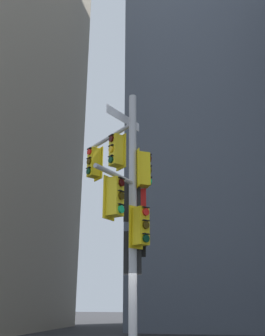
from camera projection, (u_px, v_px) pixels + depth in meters
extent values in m
cube|color=#4C5460|center=(209.00, 84.00, 34.03)|extent=(12.90, 12.90, 41.93)
cylinder|color=#B2B2B5|center=(133.00, 221.00, 9.90)|extent=(0.22, 0.22, 7.77)
cylinder|color=#B2B2B5|center=(110.00, 137.00, 11.81)|extent=(1.93, 1.63, 0.12)
cylinder|color=#B2B2B5|center=(115.00, 175.00, 9.58)|extent=(0.69, 1.66, 0.12)
cube|color=yellow|center=(121.00, 152.00, 11.44)|extent=(0.39, 0.33, 1.14)
cube|color=yellow|center=(116.00, 151.00, 11.33)|extent=(0.48, 0.48, 1.00)
cylinder|color=#360605|center=(111.00, 139.00, 11.34)|extent=(0.19, 0.17, 0.20)
cube|color=black|center=(111.00, 135.00, 11.38)|extent=(0.22, 0.20, 0.02)
cylinder|color=yellow|center=(111.00, 149.00, 11.22)|extent=(0.19, 0.17, 0.20)
cube|color=black|center=(111.00, 146.00, 11.26)|extent=(0.22, 0.20, 0.02)
cylinder|color=#06311C|center=(111.00, 160.00, 11.10)|extent=(0.19, 0.17, 0.20)
cube|color=black|center=(111.00, 156.00, 11.14)|extent=(0.22, 0.20, 0.02)
cube|color=yellow|center=(99.00, 164.00, 12.43)|extent=(0.39, 0.33, 1.14)
cube|color=yellow|center=(94.00, 163.00, 12.32)|extent=(0.48, 0.48, 1.00)
cylinder|color=red|center=(89.00, 152.00, 12.32)|extent=(0.19, 0.17, 0.20)
cube|color=black|center=(89.00, 149.00, 12.36)|extent=(0.22, 0.20, 0.02)
cylinder|color=#3C2C06|center=(89.00, 161.00, 12.20)|extent=(0.19, 0.17, 0.20)
cube|color=black|center=(89.00, 158.00, 12.24)|extent=(0.22, 0.20, 0.02)
cylinder|color=#06311C|center=(88.00, 171.00, 12.08)|extent=(0.19, 0.17, 0.20)
cube|color=black|center=(88.00, 168.00, 12.12)|extent=(0.22, 0.20, 0.02)
cube|color=yellow|center=(109.00, 198.00, 9.47)|extent=(0.19, 0.46, 1.14)
cube|color=yellow|center=(115.00, 197.00, 9.38)|extent=(0.43, 0.43, 1.00)
cylinder|color=#360605|center=(121.00, 183.00, 9.40)|extent=(0.12, 0.21, 0.20)
cube|color=black|center=(122.00, 178.00, 9.44)|extent=(0.14, 0.23, 0.02)
cylinder|color=#3C2C06|center=(121.00, 196.00, 9.28)|extent=(0.12, 0.21, 0.20)
cube|color=black|center=(122.00, 191.00, 9.31)|extent=(0.14, 0.23, 0.02)
cylinder|color=#19C672|center=(121.00, 209.00, 9.16)|extent=(0.12, 0.21, 0.20)
cube|color=black|center=(121.00, 205.00, 9.19)|extent=(0.14, 0.23, 0.02)
cube|color=black|center=(132.00, 253.00, 9.72)|extent=(0.47, 0.16, 1.14)
cube|color=black|center=(132.00, 254.00, 9.90)|extent=(0.42, 0.42, 1.00)
cylinder|color=#360605|center=(132.00, 242.00, 10.21)|extent=(0.21, 0.11, 0.20)
cube|color=black|center=(132.00, 237.00, 10.25)|extent=(0.23, 0.13, 0.02)
cylinder|color=#3C2C06|center=(132.00, 254.00, 10.09)|extent=(0.21, 0.11, 0.20)
cube|color=black|center=(132.00, 250.00, 10.13)|extent=(0.23, 0.13, 0.02)
cylinder|color=#19C672|center=(132.00, 267.00, 9.97)|extent=(0.21, 0.11, 0.20)
cube|color=black|center=(132.00, 263.00, 10.01)|extent=(0.23, 0.13, 0.02)
cube|color=black|center=(132.00, 202.00, 10.20)|extent=(0.46, 0.20, 1.14)
cube|color=black|center=(131.00, 203.00, 10.38)|extent=(0.44, 0.44, 1.00)
cylinder|color=#360605|center=(130.00, 194.00, 10.69)|extent=(0.21, 0.13, 0.20)
cube|color=black|center=(130.00, 190.00, 10.73)|extent=(0.23, 0.15, 0.02)
cylinder|color=#3C2C06|center=(130.00, 205.00, 10.57)|extent=(0.21, 0.13, 0.20)
cube|color=black|center=(130.00, 201.00, 10.61)|extent=(0.23, 0.15, 0.02)
cylinder|color=#19C672|center=(130.00, 217.00, 10.44)|extent=(0.21, 0.13, 0.20)
cube|color=black|center=(130.00, 213.00, 10.49)|extent=(0.23, 0.15, 0.02)
cube|color=yellow|center=(136.00, 227.00, 9.75)|extent=(0.30, 0.41, 1.14)
cube|color=yellow|center=(141.00, 226.00, 9.61)|extent=(0.47, 0.47, 1.00)
cylinder|color=red|center=(146.00, 212.00, 9.60)|extent=(0.16, 0.20, 0.20)
cube|color=black|center=(146.00, 207.00, 9.63)|extent=(0.18, 0.22, 0.02)
cylinder|color=#3C2C06|center=(146.00, 225.00, 9.48)|extent=(0.16, 0.20, 0.20)
cube|color=black|center=(146.00, 220.00, 9.51)|extent=(0.18, 0.22, 0.02)
cylinder|color=#06311C|center=(146.00, 239.00, 9.35)|extent=(0.16, 0.20, 0.20)
cube|color=black|center=(146.00, 234.00, 9.39)|extent=(0.18, 0.22, 0.02)
cube|color=yellow|center=(137.00, 169.00, 10.45)|extent=(0.26, 0.44, 1.14)
cube|color=yellow|center=(143.00, 170.00, 10.50)|extent=(0.46, 0.46, 1.00)
cylinder|color=#360605|center=(149.00, 159.00, 10.67)|extent=(0.15, 0.20, 0.20)
cube|color=black|center=(150.00, 155.00, 10.71)|extent=(0.17, 0.23, 0.02)
cylinder|color=#3C2C06|center=(150.00, 170.00, 10.55)|extent=(0.15, 0.20, 0.20)
cube|color=black|center=(150.00, 167.00, 10.59)|extent=(0.17, 0.23, 0.02)
cylinder|color=#19C672|center=(150.00, 182.00, 10.43)|extent=(0.15, 0.20, 0.20)
cube|color=black|center=(150.00, 178.00, 10.47)|extent=(0.17, 0.23, 0.02)
cube|color=white|center=(124.00, 118.00, 11.21)|extent=(0.67, 1.47, 0.28)
cube|color=#19479E|center=(124.00, 118.00, 11.21)|extent=(0.65, 1.43, 0.24)
cube|color=red|center=(135.00, 203.00, 10.28)|extent=(0.64, 0.08, 0.80)
cube|color=white|center=(135.00, 203.00, 10.28)|extent=(0.60, 0.08, 0.76)
cube|color=black|center=(135.00, 244.00, 9.89)|extent=(0.60, 0.05, 0.72)
cube|color=white|center=(135.00, 244.00, 9.89)|extent=(0.56, 0.05, 0.68)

